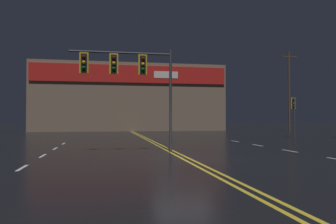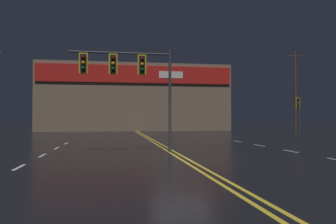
% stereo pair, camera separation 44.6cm
% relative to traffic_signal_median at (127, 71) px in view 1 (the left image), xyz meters
% --- Properties ---
extents(ground_plane, '(200.00, 200.00, 0.00)m').
position_rel_traffic_signal_median_xyz_m(ground_plane, '(2.25, -2.33, -3.96)').
color(ground_plane, black).
extents(road_markings, '(17.77, 60.00, 0.01)m').
position_rel_traffic_signal_median_xyz_m(road_markings, '(3.56, -4.51, -3.96)').
color(road_markings, gold).
rests_on(road_markings, ground).
extents(traffic_signal_median, '(4.93, 0.36, 5.07)m').
position_rel_traffic_signal_median_xyz_m(traffic_signal_median, '(0.00, 0.00, 0.00)').
color(traffic_signal_median, '#38383D').
rests_on(traffic_signal_median, ground).
extents(traffic_signal_corner_northeast, '(0.42, 0.36, 3.50)m').
position_rel_traffic_signal_median_xyz_m(traffic_signal_corner_northeast, '(15.28, 10.44, -1.39)').
color(traffic_signal_corner_northeast, '#38383D').
rests_on(traffic_signal_corner_northeast, ground).
extents(building_backdrop, '(25.77, 10.23, 9.03)m').
position_rel_traffic_signal_median_xyz_m(building_backdrop, '(2.26, 31.74, 0.56)').
color(building_backdrop, '#7A6651').
rests_on(building_backdrop, ground).
extents(utility_pole_row, '(43.49, 0.26, 11.32)m').
position_rel_traffic_signal_median_xyz_m(utility_pole_row, '(1.55, 23.81, 1.70)').
color(utility_pole_row, '#4C3828').
rests_on(utility_pole_row, ground).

